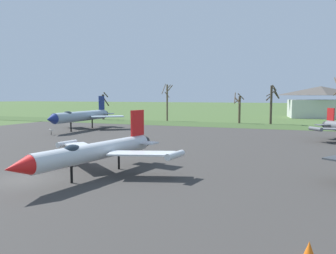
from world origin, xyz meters
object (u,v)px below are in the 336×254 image
at_px(info_placard_front_left, 51,131).
at_px(visitor_building, 320,102).
at_px(jet_fighter_rear_center, 95,151).
at_px(traffic_cone, 309,250).
at_px(jet_fighter_front_left, 81,116).

bearing_deg(info_placard_front_left, visitor_building, 55.88).
height_order(jet_fighter_rear_center, traffic_cone, jet_fighter_rear_center).
distance_m(jet_fighter_rear_center, visitor_building, 82.21).
distance_m(jet_fighter_front_left, info_placard_front_left, 8.34).
distance_m(jet_fighter_rear_center, traffic_cone, 16.17).
bearing_deg(jet_fighter_rear_center, visitor_building, 75.87).
bearing_deg(traffic_cone, jet_fighter_rear_center, 151.79).
xyz_separation_m(visitor_building, traffic_cone, (-5.87, -87.30, -3.93)).
bearing_deg(jet_fighter_rear_center, info_placard_front_left, 136.94).
xyz_separation_m(jet_fighter_front_left, traffic_cone, (35.34, -35.14, -2.20)).
bearing_deg(visitor_building, jet_fighter_front_left, -128.31).
xyz_separation_m(jet_fighter_front_left, info_placard_front_left, (0.37, -8.12, -1.88)).
height_order(jet_fighter_front_left, jet_fighter_rear_center, jet_fighter_front_left).
xyz_separation_m(jet_fighter_front_left, visitor_building, (41.21, 52.16, 1.74)).
xyz_separation_m(jet_fighter_rear_center, visitor_building, (20.06, 79.69, 2.34)).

